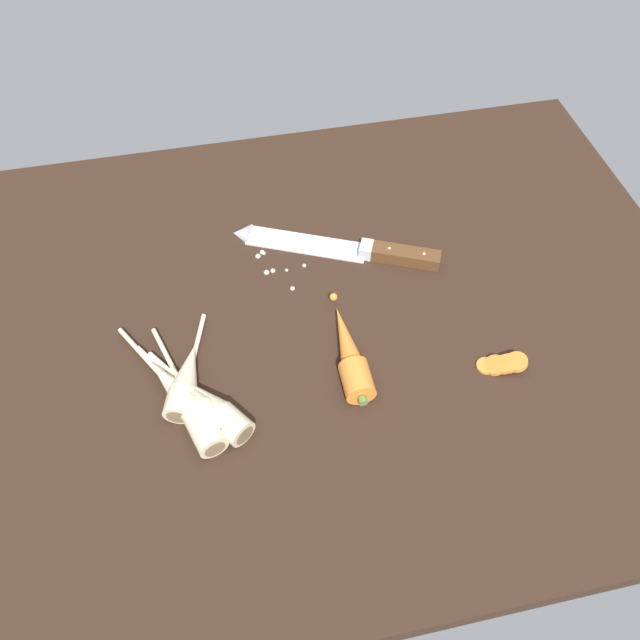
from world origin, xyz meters
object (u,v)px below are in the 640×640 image
parsnip_back (186,380)px  parsnip_outer (182,396)px  parsnip_front (194,401)px  parsnip_mid_left (211,406)px  chefs_knife (331,246)px  whole_carrot (350,354)px  carrot_slice_stack (502,364)px  parsnip_mid_right (193,406)px

parsnip_back → parsnip_outer: (-0.81, -2.42, -0.00)cm
parsnip_front → parsnip_mid_left: 2.53cm
chefs_knife → whole_carrot: bearing=-96.0°
chefs_knife → carrot_slice_stack: (18.70, -27.74, 0.20)cm
whole_carrot → parsnip_mid_right: size_ratio=0.88×
parsnip_mid_right → carrot_slice_stack: size_ratio=3.16×
parsnip_mid_left → parsnip_mid_right: 2.50cm
parsnip_front → parsnip_mid_right: bearing=-109.7°
parsnip_front → carrot_slice_stack: size_ratio=2.51×
parsnip_mid_right → carrot_slice_stack: parsnip_mid_right is taller
parsnip_back → chefs_knife: bearing=40.9°
parsnip_mid_left → parsnip_back: 5.61cm
carrot_slice_stack → parsnip_front: bearing=176.9°
whole_carrot → parsnip_front: whole_carrot is taller
carrot_slice_stack → chefs_knife: bearing=124.0°
parsnip_back → carrot_slice_stack: parsnip_back is taller
chefs_knife → parsnip_outer: 35.72cm
chefs_knife → parsnip_back: (-25.32, -21.90, 1.33)cm
parsnip_mid_left → carrot_slice_stack: size_ratio=2.49×
chefs_knife → parsnip_outer: (-26.12, -24.33, 1.33)cm
whole_carrot → parsnip_front: 22.37cm
parsnip_mid_right → parsnip_back: same height
whole_carrot → parsnip_back: 22.97cm
parsnip_mid_left → carrot_slice_stack: bearing=-1.5°
parsnip_mid_right → parsnip_outer: bearing=127.2°
whole_carrot → parsnip_outer: (-23.77, -1.88, -0.12)cm
parsnip_outer → whole_carrot: bearing=4.5°
parsnip_front → parsnip_mid_right: 0.77cm
parsnip_mid_left → parsnip_mid_right: size_ratio=0.79×
whole_carrot → carrot_slice_stack: size_ratio=2.78×
carrot_slice_stack → parsnip_back: bearing=172.4°
parsnip_mid_left → parsnip_back: same height
parsnip_front → parsnip_mid_left: (2.17, -1.30, -0.00)cm
parsnip_front → parsnip_mid_left: bearing=-30.8°
parsnip_front → parsnip_outer: same height
parsnip_front → parsnip_back: (-0.79, 3.47, 0.00)cm
parsnip_back → carrot_slice_stack: bearing=-7.6°
parsnip_back → parsnip_front: bearing=-77.1°
whole_carrot → chefs_knife: bearing=84.0°
chefs_knife → parsnip_back: size_ratio=1.88×
parsnip_front → parsnip_back: 3.56cm
chefs_knife → parsnip_mid_left: 34.82cm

